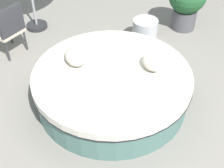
{
  "coord_description": "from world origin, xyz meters",
  "views": [
    {
      "loc": [
        3.4,
        -0.82,
        3.37
      ],
      "look_at": [
        0.0,
        0.0,
        0.34
      ],
      "focal_mm": 48.8,
      "sensor_mm": 36.0,
      "label": 1
    }
  ],
  "objects_px": {
    "round_bed": "(112,86)",
    "throw_pillow_1": "(76,56)",
    "side_table": "(145,30)",
    "throw_pillow_0": "(152,62)",
    "patio_chair": "(8,27)"
  },
  "relations": [
    {
      "from": "patio_chair",
      "to": "throw_pillow_0",
      "type": "bearing_deg",
      "value": -81.27
    },
    {
      "from": "patio_chair",
      "to": "side_table",
      "type": "bearing_deg",
      "value": -45.54
    },
    {
      "from": "throw_pillow_0",
      "to": "patio_chair",
      "type": "xyz_separation_m",
      "value": [
        -1.71,
        -2.12,
        -0.1
      ]
    },
    {
      "from": "side_table",
      "to": "throw_pillow_0",
      "type": "bearing_deg",
      "value": -15.51
    },
    {
      "from": "round_bed",
      "to": "patio_chair",
      "type": "distance_m",
      "value": 2.29
    },
    {
      "from": "throw_pillow_0",
      "to": "throw_pillow_1",
      "type": "height_order",
      "value": "throw_pillow_0"
    },
    {
      "from": "throw_pillow_0",
      "to": "side_table",
      "type": "xyz_separation_m",
      "value": [
        -1.57,
        0.44,
        -0.44
      ]
    },
    {
      "from": "round_bed",
      "to": "throw_pillow_0",
      "type": "distance_m",
      "value": 0.72
    },
    {
      "from": "patio_chair",
      "to": "throw_pillow_1",
      "type": "bearing_deg",
      "value": -93.2
    },
    {
      "from": "round_bed",
      "to": "side_table",
      "type": "relative_size",
      "value": 4.79
    },
    {
      "from": "throw_pillow_0",
      "to": "throw_pillow_1",
      "type": "xyz_separation_m",
      "value": [
        -0.43,
        -1.08,
        -0.0
      ]
    },
    {
      "from": "round_bed",
      "to": "patio_chair",
      "type": "bearing_deg",
      "value": -138.35
    },
    {
      "from": "side_table",
      "to": "patio_chair",
      "type": "bearing_deg",
      "value": -93.15
    },
    {
      "from": "round_bed",
      "to": "throw_pillow_1",
      "type": "xyz_separation_m",
      "value": [
        -0.42,
        -0.46,
        0.37
      ]
    },
    {
      "from": "round_bed",
      "to": "patio_chair",
      "type": "xyz_separation_m",
      "value": [
        -1.7,
        -1.51,
        0.27
      ]
    }
  ]
}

